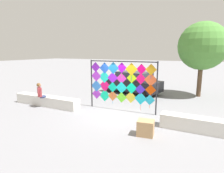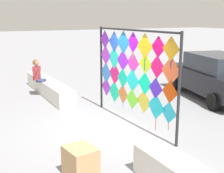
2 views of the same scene
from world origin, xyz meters
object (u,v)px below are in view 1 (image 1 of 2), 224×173
(kite_display_rack, at_px, (121,81))
(seated_vendor, at_px, (41,93))
(parked_car, at_px, (133,82))
(cardboard_box_large, at_px, (146,128))
(tree_palm_like, at_px, (204,47))

(kite_display_rack, xyz_separation_m, seated_vendor, (-4.36, -1.54, -0.77))
(parked_car, height_order, cardboard_box_large, parked_car)
(cardboard_box_large, bearing_deg, tree_palm_like, 78.52)
(seated_vendor, distance_m, parked_car, 6.77)
(seated_vendor, bearing_deg, parked_car, 59.40)
(kite_display_rack, height_order, tree_palm_like, tree_palm_like)
(seated_vendor, height_order, cardboard_box_large, seated_vendor)
(cardboard_box_large, xyz_separation_m, tree_palm_like, (1.63, 8.01, 3.20))
(kite_display_rack, distance_m, parked_car, 4.45)
(seated_vendor, distance_m, tree_palm_like, 11.08)
(cardboard_box_large, height_order, tree_palm_like, tree_palm_like)
(seated_vendor, height_order, parked_car, parked_car)
(seated_vendor, relative_size, parked_car, 0.31)
(seated_vendor, bearing_deg, tree_palm_like, 41.02)
(seated_vendor, bearing_deg, kite_display_rack, 19.44)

